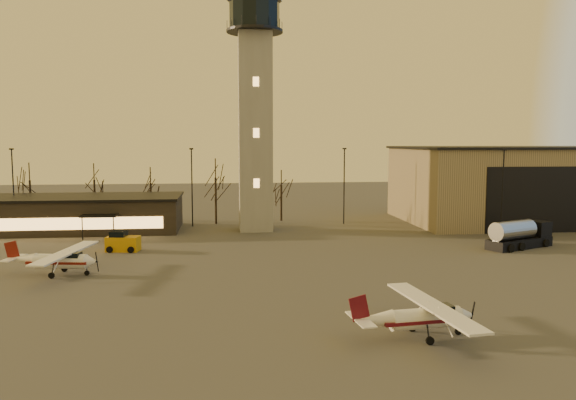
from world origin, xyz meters
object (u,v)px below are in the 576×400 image
at_px(control_tower, 255,97).
at_px(service_cart, 122,244).
at_px(cessna_front, 427,321).
at_px(fuel_truck, 519,237).
at_px(terminal, 77,213).
at_px(hangar, 515,184).
at_px(cessna_rear, 62,264).

distance_m(control_tower, service_cart, 24.15).
xyz_separation_m(cessna_front, fuel_truck, (19.08, 24.79, 0.22)).
height_order(control_tower, terminal, control_tower).
relative_size(control_tower, terminal, 1.28).
relative_size(hangar, fuel_truck, 3.79).
relative_size(fuel_truck, service_cart, 2.36).
bearing_deg(cessna_front, service_cart, 121.50).
bearing_deg(hangar, service_cart, -162.35).
bearing_deg(hangar, terminal, -178.03).
relative_size(hangar, service_cart, 8.95).
relative_size(terminal, cessna_front, 2.56).
xyz_separation_m(control_tower, hangar, (36.00, 3.98, -11.17)).
bearing_deg(control_tower, cessna_rear, -128.10).
distance_m(cessna_front, fuel_truck, 31.28).
xyz_separation_m(terminal, cessna_front, (29.41, -41.54, -1.23)).
relative_size(cessna_front, fuel_truck, 1.23).
height_order(fuel_truck, service_cart, fuel_truck).
bearing_deg(cessna_front, terminal, 118.88).
bearing_deg(terminal, cessna_front, -54.71).
bearing_deg(terminal, cessna_rear, -78.56).
distance_m(control_tower, cessna_rear, 31.77).
bearing_deg(hangar, fuel_truck, -116.89).
bearing_deg(cessna_front, cessna_rear, 137.87).
relative_size(hangar, cessna_rear, 2.95).
bearing_deg(cessna_front, fuel_truck, 46.00).
relative_size(cessna_rear, fuel_truck, 1.28).
height_order(terminal, service_cart, terminal).
relative_size(cessna_rear, service_cart, 3.03).
bearing_deg(terminal, control_tower, -5.15).
relative_size(terminal, service_cart, 7.43).
height_order(terminal, cessna_front, terminal).
relative_size(control_tower, cessna_rear, 3.15).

